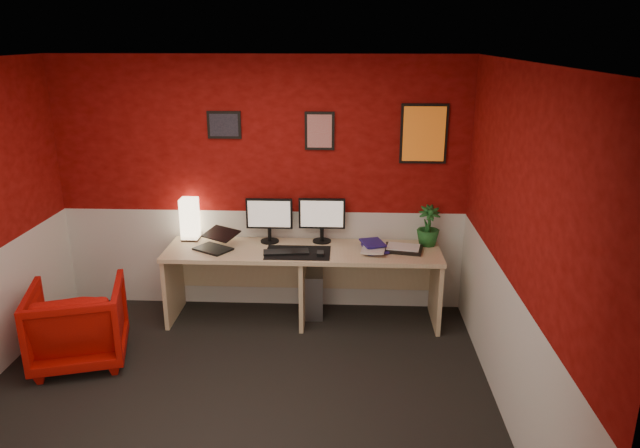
% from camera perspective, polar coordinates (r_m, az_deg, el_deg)
% --- Properties ---
extents(ground, '(4.00, 3.50, 0.01)m').
position_cam_1_polar(ground, '(4.70, -8.39, -16.83)').
color(ground, black).
rests_on(ground, ground).
extents(ceiling, '(4.00, 3.50, 0.01)m').
position_cam_1_polar(ceiling, '(3.88, -10.11, 15.22)').
color(ceiling, white).
rests_on(ceiling, ground).
extents(wall_back, '(4.00, 0.01, 2.50)m').
position_cam_1_polar(wall_back, '(5.77, -5.72, 3.64)').
color(wall_back, maroon).
rests_on(wall_back, ground).
extents(wall_front, '(4.00, 0.01, 2.50)m').
position_cam_1_polar(wall_front, '(2.61, -17.10, -15.76)').
color(wall_front, maroon).
rests_on(wall_front, ground).
extents(wall_right, '(0.01, 3.50, 2.50)m').
position_cam_1_polar(wall_right, '(4.20, 18.64, -2.74)').
color(wall_right, maroon).
rests_on(wall_right, ground).
extents(wainscot_back, '(4.00, 0.01, 1.00)m').
position_cam_1_polar(wainscot_back, '(5.99, -5.50, -3.33)').
color(wainscot_back, silver).
rests_on(wainscot_back, ground).
extents(wainscot_right, '(0.01, 3.50, 1.00)m').
position_cam_1_polar(wainscot_right, '(4.51, 17.62, -11.70)').
color(wainscot_right, silver).
rests_on(wainscot_right, ground).
extents(desk, '(2.60, 0.65, 0.73)m').
position_cam_1_polar(desk, '(5.69, -1.64, -5.93)').
color(desk, '#CEB184').
rests_on(desk, ground).
extents(shoji_lamp, '(0.16, 0.16, 0.40)m').
position_cam_1_polar(shoji_lamp, '(5.89, -12.52, 0.36)').
color(shoji_lamp, '#FFE5B2').
rests_on(shoji_lamp, desk).
extents(laptop, '(0.40, 0.37, 0.22)m').
position_cam_1_polar(laptop, '(5.59, -10.40, -1.42)').
color(laptop, black).
rests_on(laptop, desk).
extents(monitor_left, '(0.45, 0.06, 0.58)m').
position_cam_1_polar(monitor_left, '(5.68, -4.97, 1.02)').
color(monitor_left, black).
rests_on(monitor_left, desk).
extents(monitor_right, '(0.45, 0.06, 0.58)m').
position_cam_1_polar(monitor_right, '(5.66, 0.19, 1.03)').
color(monitor_right, black).
rests_on(monitor_right, desk).
extents(desk_mat, '(0.60, 0.38, 0.01)m').
position_cam_1_polar(desk_mat, '(5.46, -2.16, -2.80)').
color(desk_mat, black).
rests_on(desk_mat, desk).
extents(keyboard, '(0.44, 0.20, 0.02)m').
position_cam_1_polar(keyboard, '(5.45, -3.31, -2.73)').
color(keyboard, black).
rests_on(keyboard, desk_mat).
extents(mouse, '(0.06, 0.10, 0.03)m').
position_cam_1_polar(mouse, '(5.39, 0.04, -2.87)').
color(mouse, black).
rests_on(mouse, desk_mat).
extents(book_bottom, '(0.26, 0.32, 0.03)m').
position_cam_1_polar(book_bottom, '(5.53, 4.28, -2.48)').
color(book_bottom, navy).
rests_on(book_bottom, desk).
extents(book_middle, '(0.25, 0.32, 0.02)m').
position_cam_1_polar(book_middle, '(5.49, 4.13, -2.33)').
color(book_middle, silver).
rests_on(book_middle, book_bottom).
extents(book_top, '(0.26, 0.30, 0.02)m').
position_cam_1_polar(book_top, '(5.52, 4.18, -1.95)').
color(book_top, navy).
rests_on(book_top, book_middle).
extents(zen_tray, '(0.39, 0.31, 0.03)m').
position_cam_1_polar(zen_tray, '(5.57, 8.07, -2.42)').
color(zen_tray, black).
rests_on(zen_tray, desk).
extents(potted_plant, '(0.24, 0.24, 0.39)m').
position_cam_1_polar(potted_plant, '(5.70, 10.48, -0.18)').
color(potted_plant, '#19591E').
rests_on(potted_plant, desk).
extents(pc_tower, '(0.22, 0.46, 0.45)m').
position_cam_1_polar(pc_tower, '(5.90, -0.72, -6.50)').
color(pc_tower, '#99999E').
rests_on(pc_tower, ground).
extents(armchair, '(0.92, 0.94, 0.69)m').
position_cam_1_polar(armchair, '(5.41, -22.43, -8.91)').
color(armchair, '#BB1009').
rests_on(armchair, ground).
extents(art_left, '(0.32, 0.02, 0.26)m').
position_cam_1_polar(art_left, '(5.70, -9.30, 9.47)').
color(art_left, black).
rests_on(art_left, wall_back).
extents(art_center, '(0.28, 0.02, 0.36)m').
position_cam_1_polar(art_center, '(5.59, -0.04, 9.03)').
color(art_center, red).
rests_on(art_center, wall_back).
extents(art_right, '(0.44, 0.02, 0.56)m').
position_cam_1_polar(art_right, '(5.63, 10.05, 8.62)').
color(art_right, orange).
rests_on(art_right, wall_back).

